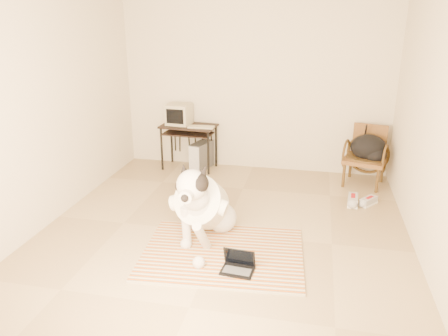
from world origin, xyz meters
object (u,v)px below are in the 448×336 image
(crt_monitor, at_px, (179,114))
(backpack, at_px, (370,149))
(pc_tower, at_px, (201,156))
(laptop, at_px, (238,265))
(computer_desk, at_px, (189,132))
(rattan_chair, at_px, (366,156))
(dog, at_px, (203,206))

(crt_monitor, height_order, backpack, crt_monitor)
(pc_tower, xyz_separation_m, backpack, (2.44, -0.19, 0.33))
(laptop, bearing_deg, computer_desk, 115.09)
(pc_tower, bearing_deg, computer_desk, -172.87)
(backpack, bearing_deg, crt_monitor, 175.52)
(rattan_chair, bearing_deg, backpack, -65.88)
(backpack, bearing_deg, rattan_chair, 114.12)
(laptop, bearing_deg, backpack, 61.54)
(crt_monitor, height_order, pc_tower, crt_monitor)
(laptop, xyz_separation_m, backpack, (1.37, 2.52, 0.47))
(crt_monitor, bearing_deg, backpack, -4.48)
(crt_monitor, bearing_deg, dog, -66.80)
(computer_desk, height_order, rattan_chair, rattan_chair)
(dog, relative_size, computer_desk, 1.57)
(dog, distance_m, laptop, 0.81)
(crt_monitor, relative_size, backpack, 0.78)
(computer_desk, xyz_separation_m, backpack, (2.63, -0.17, -0.05))
(computer_desk, relative_size, pc_tower, 1.78)
(dog, relative_size, backpack, 2.82)
(dog, distance_m, pc_tower, 2.24)
(crt_monitor, relative_size, rattan_chair, 0.45)
(pc_tower, relative_size, rattan_chair, 0.59)
(rattan_chair, bearing_deg, laptop, -117.23)
(laptop, bearing_deg, pc_tower, 111.52)
(crt_monitor, bearing_deg, pc_tower, -3.89)
(laptop, distance_m, crt_monitor, 3.18)
(dog, bearing_deg, crt_monitor, 113.20)
(computer_desk, bearing_deg, laptop, -64.91)
(dog, height_order, rattan_chair, dog)
(pc_tower, distance_m, rattan_chair, 2.42)
(computer_desk, xyz_separation_m, rattan_chair, (2.60, -0.10, -0.18))
(laptop, height_order, backpack, backpack)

